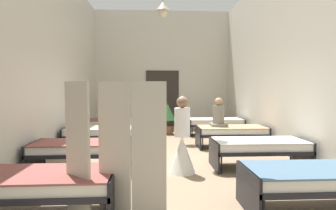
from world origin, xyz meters
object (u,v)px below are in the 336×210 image
object	(u,v)px
potted_plant	(168,115)
bed_right_row_2	(231,131)
bed_left_row_3	(113,123)
bed_right_row_0	(317,178)
bed_right_row_1	(259,146)
nurse_near_aisle	(182,145)
patient_seated_primary	(218,116)
bed_left_row_1	(82,148)
bed_left_row_2	(101,132)
bed_left_row_0	(39,183)
privacy_screen	(114,152)
bed_right_row_3	(215,122)

from	to	relation	value
potted_plant	bed_right_row_2	bearing A→B (deg)	-52.88
bed_left_row_3	bed_right_row_0	bearing A→B (deg)	-57.91
bed_right_row_0	bed_right_row_1	world-z (taller)	same
nurse_near_aisle	patient_seated_primary	world-z (taller)	nurse_near_aisle
bed_left_row_1	bed_right_row_1	size ratio (longest dim) A/B	1.00
bed_right_row_0	bed_left_row_2	world-z (taller)	same
bed_left_row_0	privacy_screen	world-z (taller)	privacy_screen
bed_right_row_1	bed_left_row_2	world-z (taller)	same
bed_right_row_1	privacy_screen	bearing A→B (deg)	-142.10
bed_left_row_0	bed_left_row_1	bearing A→B (deg)	90.00
bed_right_row_2	privacy_screen	size ratio (longest dim) A/B	1.12
bed_left_row_3	privacy_screen	size ratio (longest dim) A/B	1.12
patient_seated_primary	potted_plant	world-z (taller)	patient_seated_primary
bed_right_row_1	bed_left_row_3	bearing A→B (deg)	133.25
nurse_near_aisle	patient_seated_primary	distance (m)	2.55
bed_left_row_0	bed_right_row_1	size ratio (longest dim) A/B	1.00
bed_right_row_1	bed_right_row_3	bearing A→B (deg)	90.00
bed_left_row_2	bed_left_row_3	bearing A→B (deg)	90.00
patient_seated_primary	potted_plant	size ratio (longest dim) A/B	0.74
bed_right_row_3	potted_plant	xyz separation A→B (m)	(-1.66, 0.29, 0.23)
bed_right_row_3	nurse_near_aisle	bearing A→B (deg)	-111.75
bed_right_row_0	bed_right_row_1	bearing A→B (deg)	90.00
bed_left_row_0	privacy_screen	bearing A→B (deg)	-8.58
bed_left_row_1	nurse_near_aisle	bearing A→B (deg)	-6.54
bed_left_row_2	privacy_screen	distance (m)	4.08
bed_left_row_0	bed_left_row_1	world-z (taller)	same
bed_right_row_3	nurse_near_aisle	xyz separation A→B (m)	(-1.61, -4.03, 0.09)
bed_left_row_1	potted_plant	size ratio (longest dim) A/B	1.75
bed_left_row_3	patient_seated_primary	xyz separation A→B (m)	(3.22, -1.83, 0.43)
bed_left_row_3	potted_plant	world-z (taller)	potted_plant
bed_left_row_2	potted_plant	distance (m)	2.92
patient_seated_primary	bed_left_row_1	bearing A→B (deg)	-148.55
bed_left_row_2	patient_seated_primary	distance (m)	3.25
bed_right_row_3	bed_right_row_1	bearing A→B (deg)	-90.00
bed_left_row_0	bed_right_row_2	bearing A→B (deg)	46.75
bed_left_row_0	bed_right_row_0	world-z (taller)	same
bed_left_row_0	bed_right_row_2	world-z (taller)	same
bed_right_row_0	bed_right_row_3	distance (m)	5.70
bed_right_row_2	potted_plant	distance (m)	2.76
bed_right_row_2	potted_plant	xyz separation A→B (m)	(-1.66, 2.19, 0.23)
bed_right_row_0	bed_right_row_3	bearing A→B (deg)	90.00
bed_left_row_3	bed_right_row_1	bearing A→B (deg)	-46.75
bed_right_row_1	potted_plant	xyz separation A→B (m)	(-1.66, 4.09, 0.23)
bed_right_row_2	bed_right_row_3	bearing A→B (deg)	90.00
nurse_near_aisle	privacy_screen	world-z (taller)	privacy_screen
bed_left_row_1	privacy_screen	distance (m)	2.29
bed_left_row_2	potted_plant	world-z (taller)	potted_plant
bed_left_row_3	bed_left_row_1	bearing A→B (deg)	-90.00
bed_right_row_1	privacy_screen	world-z (taller)	privacy_screen
bed_right_row_2	bed_right_row_3	size ratio (longest dim) A/B	1.00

